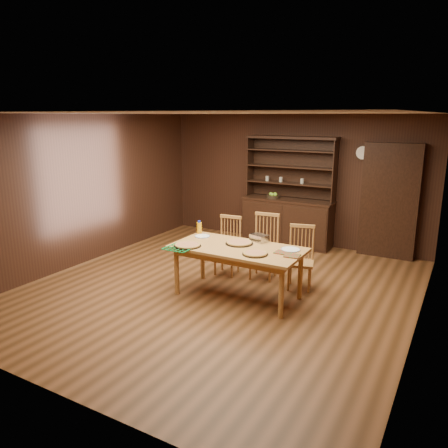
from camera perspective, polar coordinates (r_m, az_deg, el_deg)
The scene contains 20 objects.
floor at distance 6.73m, azimuth -0.55°, elevation -8.46°, with size 6.00×6.00×0.00m, color brown.
room_shell at distance 6.30m, azimuth -0.58°, elevation 4.93°, with size 6.00×6.00×6.00m.
china_hutch at distance 8.93m, azimuth 8.32°, elevation 1.09°, with size 1.84×0.52×2.17m.
doorway at distance 8.51m, azimuth 20.81°, elevation 2.79°, with size 1.00×0.18×2.10m, color black.
wall_clock at distance 8.55m, azimuth 17.69°, elevation 8.86°, with size 0.30×0.05×0.30m.
dining_table at distance 6.25m, azimuth 1.80°, elevation -3.74°, with size 1.87×0.94×0.75m.
chair_left at distance 7.24m, azimuth 0.60°, elevation -2.53°, with size 0.43×0.41×0.97m.
chair_center at distance 7.08m, azimuth 5.36°, elevation -2.58°, with size 0.47×0.45×1.05m.
chair_right at distance 6.74m, azimuth 10.00°, elevation -4.00°, with size 0.48×0.47×0.97m.
pizza_left at distance 6.27m, azimuth -4.79°, elevation -2.75°, with size 0.39×0.39×0.04m.
pizza_right at distance 5.90m, azimuth 4.09°, elevation -3.84°, with size 0.35×0.35×0.04m.
pizza_center at distance 6.37m, azimuth 2.01°, elevation -2.45°, with size 0.41×0.41×0.04m.
cooling_rack at distance 6.20m, azimuth -5.82°, elevation -3.06°, with size 0.36×0.36×0.02m, color #0B933A, non-canonical shape.
plate_left at distance 6.75m, azimuth -2.85°, elevation -1.59°, with size 0.24×0.24×0.02m.
plate_right at distance 6.15m, azimuth 8.69°, elevation -3.30°, with size 0.27×0.27×0.02m.
foil_dish at distance 6.51m, azimuth 4.64°, elevation -1.81°, with size 0.25×0.18×0.10m, color silver.
juice_bottle at distance 6.91m, azimuth -3.25°, elevation -0.49°, with size 0.08×0.08×0.21m.
pot_holder_a at distance 5.89m, azimuth 8.90°, elevation -4.11°, with size 0.20×0.20×0.01m, color maroon.
pot_holder_b at distance 6.01m, azimuth 7.54°, elevation -3.69°, with size 0.18×0.18×0.01m, color maroon.
fruit_bowl at distance 8.90m, azimuth 6.44°, elevation 3.66°, with size 0.26×0.26×0.12m.
Camera 1 is at (3.11, -5.38, 2.57)m, focal length 35.00 mm.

